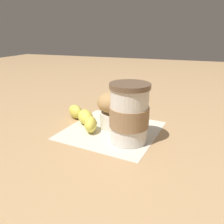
# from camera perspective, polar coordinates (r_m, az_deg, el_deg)

# --- Properties ---
(ground_plane) EXTENTS (3.00, 3.00, 0.00)m
(ground_plane) POSITION_cam_1_polar(r_m,az_deg,el_deg) (0.54, -0.00, -4.79)
(ground_plane) COLOR tan
(paper_napkin) EXTENTS (0.24, 0.24, 0.00)m
(paper_napkin) POSITION_cam_1_polar(r_m,az_deg,el_deg) (0.54, -0.00, -4.72)
(paper_napkin) COLOR beige
(paper_napkin) RESTS_ON ground_plane
(coffee_cup) EXTENTS (0.09, 0.09, 0.13)m
(coffee_cup) POSITION_cam_1_polar(r_m,az_deg,el_deg) (0.46, 4.51, -0.47)
(coffee_cup) COLOR silver
(coffee_cup) RESTS_ON paper_napkin
(muffin) EXTENTS (0.08, 0.08, 0.09)m
(muffin) POSITION_cam_1_polar(r_m,az_deg,el_deg) (0.54, 0.16, 1.03)
(muffin) COLOR white
(muffin) RESTS_ON paper_napkin
(banana) EXTENTS (0.13, 0.12, 0.04)m
(banana) POSITION_cam_1_polar(r_m,az_deg,el_deg) (0.57, -7.39, -1.35)
(banana) COLOR #D6CC4C
(banana) RESTS_ON paper_napkin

